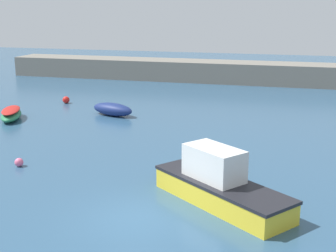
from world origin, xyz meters
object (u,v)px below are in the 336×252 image
at_px(rowboat_white_midwater, 113,109).
at_px(rowboat_with_red_cover, 11,114).
at_px(mooring_buoy_red, 66,100).
at_px(mooring_buoy_pink, 19,162).
at_px(motorboat_grey_hull, 219,184).

distance_m(rowboat_white_midwater, rowboat_with_red_cover, 6.66).
bearing_deg(mooring_buoy_red, rowboat_with_red_cover, -99.67).
bearing_deg(rowboat_with_red_cover, mooring_buoy_pink, -169.17).
bearing_deg(rowboat_with_red_cover, rowboat_white_midwater, -89.21).
distance_m(motorboat_grey_hull, mooring_buoy_pink, 9.83).
distance_m(rowboat_with_red_cover, mooring_buoy_red, 5.84).
xyz_separation_m(motorboat_grey_hull, mooring_buoy_pink, (-9.68, 1.62, -0.54)).
height_order(motorboat_grey_hull, mooring_buoy_red, motorboat_grey_hull).
height_order(mooring_buoy_red, mooring_buoy_pink, mooring_buoy_red).
relative_size(motorboat_grey_hull, mooring_buoy_pink, 14.48).
bearing_deg(rowboat_white_midwater, motorboat_grey_hull, -36.16).
height_order(rowboat_with_red_cover, motorboat_grey_hull, motorboat_grey_hull).
distance_m(rowboat_white_midwater, mooring_buoy_pink, 10.93).
bearing_deg(mooring_buoy_pink, motorboat_grey_hull, -9.50).
relative_size(rowboat_white_midwater, rowboat_with_red_cover, 0.96).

